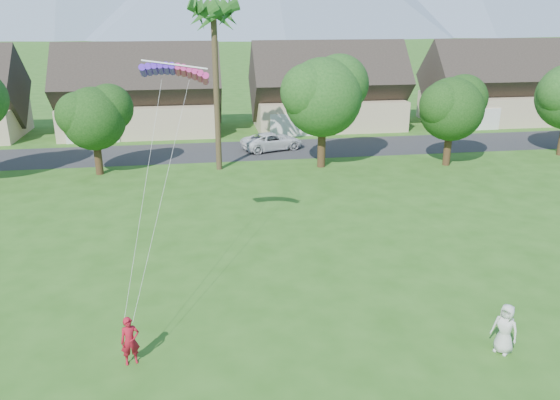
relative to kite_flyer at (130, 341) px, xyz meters
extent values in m
cube|color=#2D2D30|center=(6.17, 29.74, -0.90)|extent=(90.00, 7.00, 0.01)
imported|color=#A71324|center=(0.00, 0.00, 0.00)|extent=(0.75, 0.59, 1.81)
imported|color=silver|center=(13.32, -1.32, 0.06)|extent=(1.06, 1.12, 1.93)
imported|color=white|center=(9.09, 29.74, -0.15)|extent=(5.95, 4.02, 1.51)
cube|color=beige|center=(-2.83, 38.74, 0.59)|extent=(15.00, 8.00, 3.00)
cube|color=#382D28|center=(-2.83, 38.74, 3.88)|extent=(15.75, 8.15, 8.15)
cube|color=silver|center=(-7.03, 34.68, 0.19)|extent=(4.80, 0.12, 2.20)
cube|color=beige|center=(16.17, 38.74, 0.59)|extent=(15.00, 8.00, 3.00)
cube|color=#382D28|center=(16.17, 38.74, 3.88)|extent=(15.75, 8.15, 8.15)
cube|color=silver|center=(11.97, 34.68, 0.19)|extent=(4.80, 0.12, 2.20)
cube|color=beige|center=(35.17, 38.74, 0.59)|extent=(15.00, 8.00, 3.00)
cube|color=#382D28|center=(35.17, 38.74, 3.88)|extent=(15.75, 8.15, 8.15)
cube|color=silver|center=(30.97, 34.68, 0.19)|extent=(4.80, 0.12, 2.20)
cylinder|color=#47301C|center=(-4.83, 24.24, 0.18)|extent=(0.56, 0.56, 2.18)
sphere|color=#214916|center=(-4.83, 24.24, 3.31)|extent=(4.62, 4.62, 4.62)
cylinder|color=#47301C|center=(12.17, 23.74, 0.50)|extent=(0.62, 0.62, 2.82)
sphere|color=#214916|center=(12.17, 23.74, 4.55)|extent=(5.98, 5.98, 5.98)
cylinder|color=#47301C|center=(22.17, 22.74, 0.25)|extent=(0.58, 0.58, 2.30)
sphere|color=#214916|center=(22.17, 22.74, 3.56)|extent=(4.90, 4.90, 4.90)
cylinder|color=#4C3D26|center=(4.17, 24.24, 5.09)|extent=(0.44, 0.44, 12.00)
sphere|color=#286021|center=(4.17, 24.24, 11.39)|extent=(3.00, 3.00, 3.00)
cube|color=#4C1ACA|center=(1.12, 7.82, 8.45)|extent=(1.52, 1.09, 0.50)
cube|color=#CA2579|center=(2.58, 7.82, 8.45)|extent=(1.52, 1.09, 0.50)
camera|label=1|loc=(2.76, -16.91, 10.99)|focal=35.00mm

